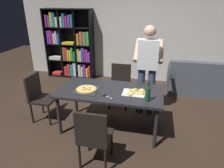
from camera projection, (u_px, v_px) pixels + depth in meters
The scene contains 13 objects.
ground_plane at pixel (110, 127), 3.65m from camera, with size 12.00×12.00×0.00m, color #38281E.
back_wall at pixel (132, 30), 5.44m from camera, with size 6.40×0.10×2.80m, color silver.
dining_table at pixel (110, 94), 3.39m from camera, with size 1.76×0.89×0.75m.
chair_near_camera at pixel (94, 135), 2.61m from camera, with size 0.42×0.42×0.90m.
chair_far_side at pixel (120, 83), 4.28m from camera, with size 0.42×0.42×0.90m.
chair_left_end at pixel (39, 95), 3.73m from camera, with size 0.42×0.42×0.90m.
couch at pixel (203, 81), 4.92m from camera, with size 1.71×0.86×0.85m.
bookshelf at pixel (70, 46), 5.78m from camera, with size 1.40×0.35×1.95m.
person_serving_pizza at pixel (147, 66), 3.78m from camera, with size 0.55×0.54×1.75m.
pepperoni_pizza_on_tray at pixel (86, 89), 3.34m from camera, with size 0.40×0.40×0.04m.
pizza_slices_on_towel at pixel (135, 92), 3.24m from camera, with size 0.36×0.31×0.03m.
wine_bottle at pixel (148, 94), 2.95m from camera, with size 0.07×0.07×0.32m.
kitchen_scissors at pixel (106, 96), 3.14m from camera, with size 0.19×0.15×0.01m.
Camera 1 is at (0.72, -2.97, 2.15)m, focal length 31.95 mm.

